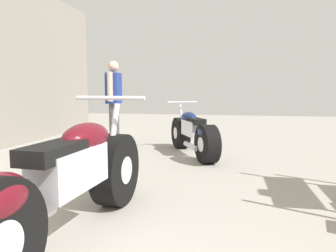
# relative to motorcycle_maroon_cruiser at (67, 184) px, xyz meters

# --- Properties ---
(ground_plane) EXTENTS (18.91, 18.91, 0.00)m
(ground_plane) POSITION_rel_motorcycle_maroon_cruiser_xyz_m (0.26, 2.10, -0.41)
(ground_plane) COLOR #9E998E
(motorcycle_maroon_cruiser) EXTENTS (0.62, 2.11, 0.98)m
(motorcycle_maroon_cruiser) POSITION_rel_motorcycle_maroon_cruiser_xyz_m (0.00, 0.00, 0.00)
(motorcycle_maroon_cruiser) COLOR black
(motorcycle_maroon_cruiser) RESTS_ON ground_plane
(motorcycle_black_naked) EXTENTS (0.98, 1.70, 0.84)m
(motorcycle_black_naked) POSITION_rel_motorcycle_maroon_cruiser_xyz_m (0.48, 3.10, -0.06)
(motorcycle_black_naked) COLOR black
(motorcycle_black_naked) RESTS_ON ground_plane
(mechanic_in_blue) EXTENTS (0.27, 0.65, 1.60)m
(mechanic_in_blue) POSITION_rel_motorcycle_maroon_cruiser_xyz_m (-1.21, 4.10, 0.50)
(mechanic_in_blue) COLOR #4C4C4C
(mechanic_in_blue) RESTS_ON ground_plane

